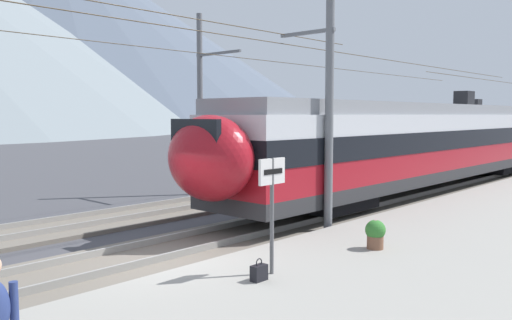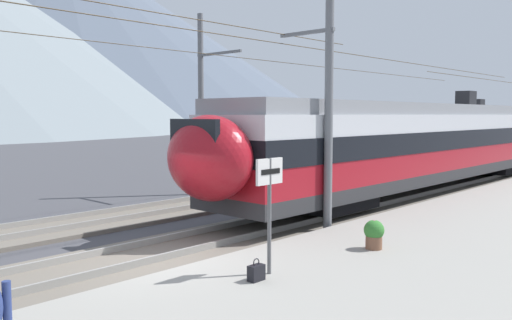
% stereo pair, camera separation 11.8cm
% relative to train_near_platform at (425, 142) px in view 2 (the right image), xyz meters
% --- Properties ---
extents(ground_plane, '(400.00, 400.00, 0.00)m').
position_rel_train_near_platform_xyz_m(ground_plane, '(-14.72, -0.76, -2.22)').
color(ground_plane, '#424247').
extents(platform_slab, '(120.00, 6.14, 0.32)m').
position_rel_train_near_platform_xyz_m(platform_slab, '(-14.72, -4.96, -2.06)').
color(platform_slab, gray).
rests_on(platform_slab, ground).
extents(track_near, '(120.00, 3.00, 0.28)m').
position_rel_train_near_platform_xyz_m(track_near, '(-14.72, 0.00, -2.16)').
color(track_near, '#6B6359').
rests_on(track_near, ground).
extents(track_far, '(120.00, 3.00, 0.28)m').
position_rel_train_near_platform_xyz_m(track_far, '(-14.72, 4.57, -2.16)').
color(track_far, '#6B6359').
rests_on(track_far, ground).
extents(train_near_platform, '(26.36, 2.96, 4.27)m').
position_rel_train_near_platform_xyz_m(train_near_platform, '(0.00, 0.00, 0.00)').
color(train_near_platform, '#2D2D30').
rests_on(train_near_platform, track_near).
extents(train_far_track, '(29.21, 2.85, 4.27)m').
position_rel_train_near_platform_xyz_m(train_far_track, '(13.43, 4.57, 0.00)').
color(train_far_track, '#2D2D30').
rests_on(train_far_track, track_far).
extents(catenary_mast_mid, '(38.13, 1.89, 7.85)m').
position_rel_train_near_platform_xyz_m(catenary_mast_mid, '(-9.37, -1.49, 1.84)').
color(catenary_mast_mid, slate).
rests_on(catenary_mast_mid, ground).
extents(catenary_mast_far_side, '(38.13, 2.55, 7.61)m').
position_rel_train_near_platform_xyz_m(catenary_mast_far_side, '(-6.77, 6.66, 1.77)').
color(catenary_mast_far_side, slate).
rests_on(catenary_mast_far_side, ground).
extents(platform_sign, '(0.70, 0.08, 2.25)m').
position_rel_train_near_platform_xyz_m(platform_sign, '(-14.04, -3.55, -0.26)').
color(platform_sign, '#59595B').
rests_on(platform_sign, platform_slab).
extents(handbag_near_sign, '(0.32, 0.18, 0.43)m').
position_rel_train_near_platform_xyz_m(handbag_near_sign, '(-14.54, -3.67, -1.75)').
color(handbag_near_sign, black).
rests_on(handbag_near_sign, platform_slab).
extents(potted_plant_platform_edge, '(0.47, 0.47, 0.67)m').
position_rel_train_near_platform_xyz_m(potted_plant_platform_edge, '(-10.98, -4.05, -1.53)').
color(potted_plant_platform_edge, brown).
rests_on(potted_plant_platform_edge, platform_slab).
extents(mountain_right_ridge, '(185.60, 185.60, 61.58)m').
position_rel_train_near_platform_xyz_m(mountain_right_ridge, '(63.69, 158.88, 28.56)').
color(mountain_right_ridge, '#515B6B').
rests_on(mountain_right_ridge, ground).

